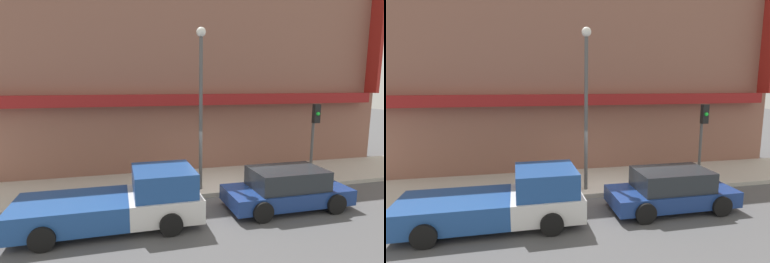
{
  "view_description": "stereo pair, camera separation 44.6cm",
  "coord_description": "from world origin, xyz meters",
  "views": [
    {
      "loc": [
        -3.88,
        -10.42,
        4.3
      ],
      "look_at": [
        -0.96,
        1.36,
        2.37
      ],
      "focal_mm": 28.0,
      "sensor_mm": 36.0,
      "label": 1
    },
    {
      "loc": [
        -3.45,
        -10.52,
        4.3
      ],
      "look_at": [
        -0.96,
        1.36,
        2.37
      ],
      "focal_mm": 28.0,
      "sensor_mm": 36.0,
      "label": 2
    }
  ],
  "objects": [
    {
      "name": "street_lamp",
      "position": [
        -0.81,
        0.57,
        3.99
      ],
      "size": [
        0.36,
        0.36,
        6.2
      ],
      "color": "#4C4C4C",
      "rests_on": "sidewalk"
    },
    {
      "name": "ground_plane",
      "position": [
        0.0,
        0.0,
        0.0
      ],
      "size": [
        80.0,
        80.0,
        0.0
      ],
      "primitive_type": "plane",
      "color": "#4C4C4F"
    },
    {
      "name": "pickup_truck",
      "position": [
        -3.83,
        -1.49,
        0.75
      ],
      "size": [
        5.45,
        2.24,
        1.71
      ],
      "rotation": [
        0.0,
        0.0,
        0.01
      ],
      "color": "silver",
      "rests_on": "ground"
    },
    {
      "name": "sidewalk",
      "position": [
        0.0,
        1.7,
        0.09
      ],
      "size": [
        36.0,
        3.4,
        0.17
      ],
      "color": "#B7B2A8",
      "rests_on": "ground"
    },
    {
      "name": "building",
      "position": [
        0.01,
        4.88,
        5.09
      ],
      "size": [
        19.8,
        3.8,
        10.19
      ],
      "color": "brown",
      "rests_on": "ground"
    },
    {
      "name": "parked_car",
      "position": [
        1.74,
        -1.49,
        0.69
      ],
      "size": [
        4.31,
        1.98,
        1.41
      ],
      "rotation": [
        0.0,
        0.0,
        0.03
      ],
      "color": "navy",
      "rests_on": "ground"
    },
    {
      "name": "traffic_light",
      "position": [
        4.33,
        0.71,
        2.45
      ],
      "size": [
        0.28,
        0.42,
        3.28
      ],
      "color": "#4C4C4C",
      "rests_on": "sidewalk"
    },
    {
      "name": "fire_hydrant",
      "position": [
        -2.56,
        0.79,
        0.54
      ],
      "size": [
        0.2,
        0.2,
        0.74
      ],
      "color": "red",
      "rests_on": "sidewalk"
    }
  ]
}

